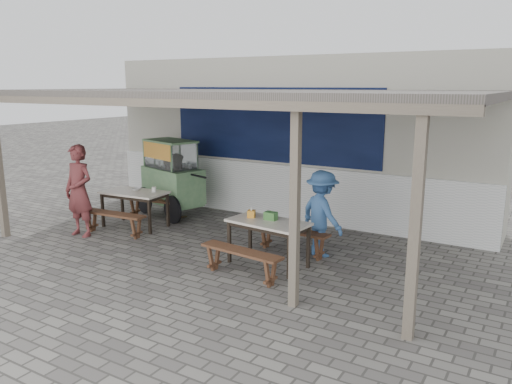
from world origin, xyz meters
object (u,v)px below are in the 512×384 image
(bench_right_wall, at_px, (292,235))
(condiment_bowl, at_px, (136,189))
(patron_wall_side, at_px, (174,185))
(tissue_box, at_px, (251,214))
(vendor_cart, at_px, (172,175))
(condiment_jar, at_px, (154,189))
(bench_left_wall, at_px, (155,204))
(donation_box, at_px, (271,216))
(bench_right_street, at_px, (241,257))
(patron_street_side, at_px, (79,191))
(bench_left_street, at_px, (113,218))
(table_left, at_px, (134,195))
(table_right, at_px, (268,226))
(patron_right_table, at_px, (322,214))

(bench_right_wall, relative_size, condiment_bowl, 7.90)
(patron_wall_side, distance_m, tissue_box, 3.35)
(vendor_cart, relative_size, condiment_bowl, 12.17)
(patron_wall_side, bearing_deg, condiment_jar, 113.51)
(condiment_jar, bearing_deg, bench_left_wall, 132.23)
(tissue_box, bearing_deg, donation_box, 4.46)
(bench_right_street, xyz_separation_m, condiment_bowl, (-3.49, 1.37, 0.44))
(patron_street_side, xyz_separation_m, patron_wall_side, (0.64, 2.05, -0.17))
(bench_right_wall, bearing_deg, patron_wall_side, 171.28)
(tissue_box, xyz_separation_m, condiment_bowl, (-3.21, 0.61, -0.04))
(bench_left_wall, distance_m, condiment_bowl, 0.70)
(bench_left_street, height_order, patron_street_side, patron_street_side)
(patron_street_side, height_order, donation_box, patron_street_side)
(donation_box, bearing_deg, bench_right_street, -95.38)
(patron_street_side, height_order, tissue_box, patron_street_side)
(patron_street_side, relative_size, donation_box, 8.99)
(bench_left_street, xyz_separation_m, patron_wall_side, (0.12, 1.71, 0.39))
(tissue_box, distance_m, condiment_jar, 2.86)
(tissue_box, bearing_deg, table_left, 170.99)
(table_right, relative_size, condiment_bowl, 7.58)
(table_right, bearing_deg, patron_street_side, -167.47)
(condiment_jar, distance_m, condiment_bowl, 0.45)
(condiment_jar, bearing_deg, condiment_bowl, -170.01)
(patron_right_table, height_order, condiment_bowl, patron_right_table)
(patron_right_table, distance_m, tissue_box, 1.23)
(tissue_box, xyz_separation_m, condiment_jar, (-2.78, 0.69, -0.01))
(patron_right_table, bearing_deg, condiment_bowl, 31.27)
(condiment_bowl, bearing_deg, tissue_box, -10.82)
(bench_right_street, bearing_deg, tissue_box, 116.29)
(bench_right_street, height_order, patron_wall_side, patron_wall_side)
(condiment_jar, bearing_deg, patron_street_side, -124.87)
(table_left, relative_size, vendor_cart, 0.63)
(table_right, bearing_deg, bench_left_wall, 167.17)
(patron_wall_side, relative_size, tissue_box, 12.04)
(donation_box, bearing_deg, table_right, -89.62)
(table_right, relative_size, bench_right_wall, 0.96)
(table_left, xyz_separation_m, vendor_cart, (0.04, 1.14, 0.26))
(bench_left_wall, relative_size, bench_right_wall, 1.02)
(patron_street_side, bearing_deg, tissue_box, 6.15)
(patron_wall_side, relative_size, donation_box, 7.30)
(patron_right_table, xyz_separation_m, tissue_box, (-0.90, -0.83, 0.06))
(bench_left_street, relative_size, patron_right_table, 0.97)
(bench_right_street, distance_m, patron_right_table, 1.75)
(donation_box, relative_size, condiment_jar, 1.96)
(table_left, relative_size, patron_right_table, 0.93)
(bench_right_wall, xyz_separation_m, condiment_bowl, (-3.64, -0.04, 0.44))
(bench_left_street, height_order, donation_box, donation_box)
(table_left, height_order, bench_left_street, table_left)
(table_left, bearing_deg, bench_right_wall, -2.64)
(bench_left_street, bearing_deg, tissue_box, -2.01)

